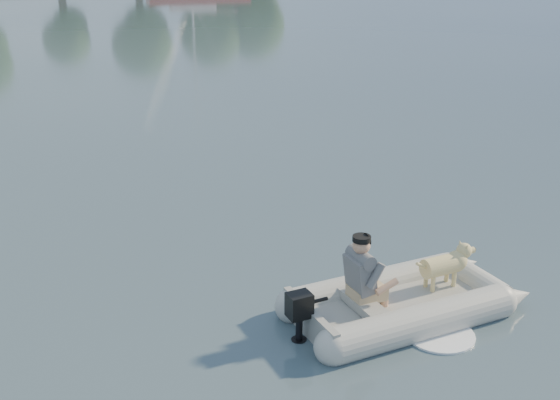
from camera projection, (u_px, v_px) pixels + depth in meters
water at (335, 325)px, 8.47m from camera, size 160.00×160.00×0.00m
dinghy at (406, 275)px, 8.58m from camera, size 4.24×2.94×1.23m
man at (362, 271)px, 8.31m from camera, size 0.68×0.59×0.95m
dog at (441, 269)px, 8.87m from camera, size 0.84×0.35×0.55m
outboard_motor at (299, 319)px, 8.07m from camera, size 0.38×0.28×0.70m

